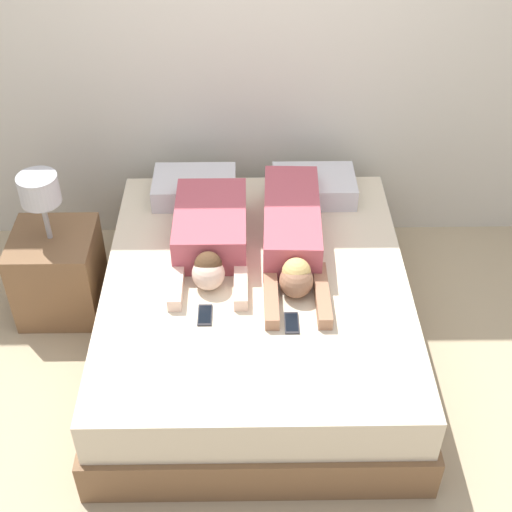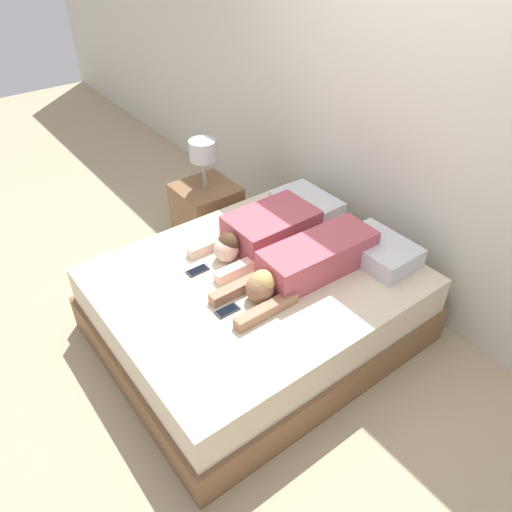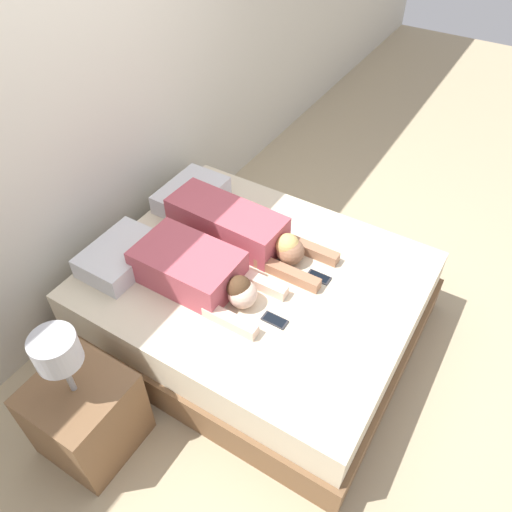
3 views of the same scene
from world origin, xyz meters
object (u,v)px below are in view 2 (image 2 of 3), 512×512
bed (256,305)px  cell_phone_left (198,270)px  cell_phone_right (227,311)px  pillow_head_right (379,250)px  nightstand (207,210)px  person_right (307,262)px  pillow_head_left (307,205)px  person_left (263,231)px

bed → cell_phone_left: size_ratio=13.55×
bed → cell_phone_right: 0.47m
pillow_head_right → nightstand: nightstand is taller
person_right → cell_phone_left: size_ratio=7.78×
person_right → cell_phone_left: bearing=-130.8°
cell_phone_right → cell_phone_left: bearing=171.9°
pillow_head_right → cell_phone_right: (-0.19, -1.09, -0.06)m
bed → cell_phone_right: bearing=-63.6°
cell_phone_left → cell_phone_right: (0.43, -0.06, 0.00)m
bed → pillow_head_right: size_ratio=4.01×
pillow_head_right → cell_phone_right: 1.11m
cell_phone_left → nightstand: bearing=144.8°
pillow_head_left → person_left: 0.52m
bed → pillow_head_left: pillow_head_left is taller
pillow_head_left → pillow_head_right: same height
person_right → nightstand: 1.40m
bed → pillow_head_right: bearing=64.5°
cell_phone_right → nightstand: nightstand is taller
bed → cell_phone_left: (-0.26, -0.28, 0.27)m
pillow_head_left → cell_phone_left: bearing=-84.3°
person_left → cell_phone_left: (-0.01, -0.53, -0.10)m
nightstand → person_right: bearing=-4.2°
person_left → nightstand: 0.97m
cell_phone_left → cell_phone_right: 0.43m
person_right → nightstand: (-1.35, 0.10, -0.32)m
cell_phone_left → person_right: bearing=49.2°
pillow_head_right → nightstand: (-1.51, -0.40, -0.29)m
bed → cell_phone_left: bearing=-132.5°
person_right → pillow_head_left: bearing=138.3°
person_right → nightstand: nightstand is taller
pillow_head_right → person_right: (-0.16, -0.50, 0.04)m
person_right → pillow_head_right: bearing=72.6°
pillow_head_left → bed: bearing=-64.5°
pillow_head_left → person_right: (0.56, -0.50, 0.04)m
bed → pillow_head_left: bearing=115.5°
cell_phone_left → pillow_head_right: bearing=59.2°
bed → person_left: (-0.24, 0.25, 0.37)m
pillow_head_left → cell_phone_left: pillow_head_left is taller
bed → cell_phone_right: (0.17, -0.34, 0.27)m
bed → nightstand: bearing=163.1°
person_left → nightstand: size_ratio=0.94×
cell_phone_left → cell_phone_right: size_ratio=1.00×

